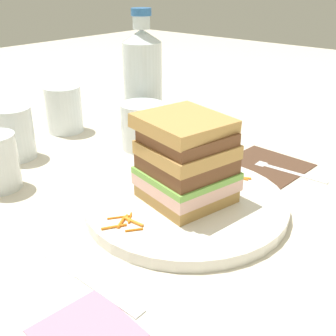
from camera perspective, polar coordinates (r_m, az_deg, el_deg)
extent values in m
plane|color=beige|center=(0.61, 0.86, -4.88)|extent=(3.00, 3.00, 0.00)
cylinder|color=white|center=(0.59, 2.21, -5.04)|extent=(0.29, 0.29, 0.02)
cube|color=tan|center=(0.58, 2.24, -3.55)|extent=(0.13, 0.13, 0.02)
cube|color=beige|center=(0.58, 2.27, -1.98)|extent=(0.13, 0.13, 0.02)
cube|color=#7AB74C|center=(0.57, 2.29, -0.81)|extent=(0.13, 0.13, 0.01)
cube|color=brown|center=(0.56, 2.31, 0.55)|extent=(0.12, 0.12, 0.02)
cube|color=tan|center=(0.55, 2.35, 2.41)|extent=(0.13, 0.13, 0.02)
cube|color=brown|center=(0.55, 2.38, 4.12)|extent=(0.12, 0.12, 0.02)
cube|color=tan|center=(0.55, 1.95, 5.99)|extent=(0.12, 0.12, 0.03)
cylinder|color=orange|center=(0.53, -7.19, -8.14)|extent=(0.03, 0.02, 0.00)
cylinder|color=orange|center=(0.52, -4.69, -8.47)|extent=(0.02, 0.02, 0.00)
cylinder|color=orange|center=(0.54, -4.93, -7.00)|extent=(0.02, 0.02, 0.00)
cylinder|color=orange|center=(0.55, -6.67, -6.72)|extent=(0.03, 0.02, 0.00)
cylinder|color=orange|center=(0.54, -4.75, -7.36)|extent=(0.01, 0.03, 0.00)
cylinder|color=orange|center=(0.53, -6.29, -7.52)|extent=(0.02, 0.01, 0.00)
cylinder|color=orange|center=(0.55, -5.75, -6.85)|extent=(0.01, 0.02, 0.00)
cylinder|color=orange|center=(0.65, 7.85, -1.36)|extent=(0.03, 0.01, 0.00)
cylinder|color=orange|center=(0.65, 9.09, -1.65)|extent=(0.03, 0.01, 0.00)
cylinder|color=orange|center=(0.63, 8.77, -2.59)|extent=(0.02, 0.02, 0.00)
cylinder|color=orange|center=(0.66, 10.43, -1.34)|extent=(0.01, 0.02, 0.00)
cylinder|color=orange|center=(0.65, 9.78, -1.35)|extent=(0.01, 0.03, 0.00)
cylinder|color=orange|center=(0.65, 8.40, -1.25)|extent=(0.02, 0.03, 0.00)
cube|color=#4C3323|center=(0.75, 13.24, 0.41)|extent=(0.14, 0.14, 0.00)
cube|color=silver|center=(0.73, 17.15, -0.49)|extent=(0.02, 0.11, 0.00)
cube|color=silver|center=(0.75, 12.72, 0.79)|extent=(0.02, 0.02, 0.00)
cylinder|color=silver|center=(0.77, 11.14, 1.52)|extent=(0.00, 0.04, 0.00)
cylinder|color=silver|center=(0.76, 10.94, 1.39)|extent=(0.00, 0.04, 0.00)
cylinder|color=silver|center=(0.76, 10.74, 1.26)|extent=(0.00, 0.04, 0.00)
cylinder|color=silver|center=(0.75, 10.53, 1.12)|extent=(0.00, 0.04, 0.00)
cube|color=silver|center=(0.46, -8.17, -16.58)|extent=(0.01, 0.10, 0.00)
cube|color=silver|center=(0.52, -15.59, -11.37)|extent=(0.02, 0.11, 0.00)
cylinder|color=white|center=(0.79, -3.53, 5.78)|extent=(0.08, 0.08, 0.09)
cylinder|color=#E55638|center=(0.80, -3.51, 4.94)|extent=(0.08, 0.08, 0.06)
cylinder|color=silver|center=(0.87, -3.44, 10.88)|extent=(0.08, 0.08, 0.18)
cone|color=silver|center=(0.85, -3.63, 17.71)|extent=(0.08, 0.08, 0.02)
cylinder|color=silver|center=(0.85, -3.68, 19.35)|extent=(0.03, 0.03, 0.02)
cylinder|color=#2D66A8|center=(0.84, -3.71, 20.64)|extent=(0.04, 0.04, 0.01)
cylinder|color=silver|center=(0.79, -20.40, 4.50)|extent=(0.07, 0.07, 0.09)
cylinder|color=silver|center=(0.90, -14.11, 7.83)|extent=(0.07, 0.07, 0.10)
cube|color=pink|center=(0.42, -11.18, -21.32)|extent=(0.09, 0.09, 0.00)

